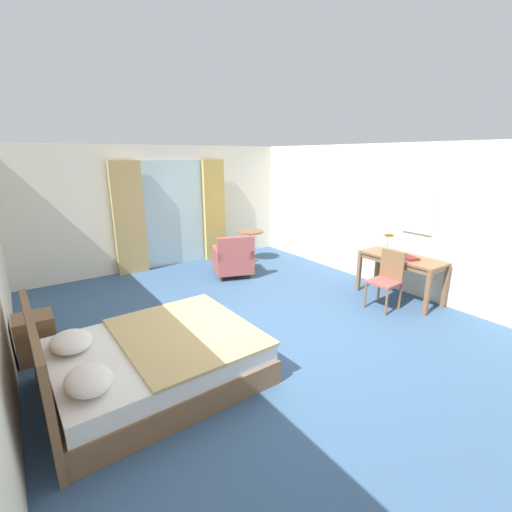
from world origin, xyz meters
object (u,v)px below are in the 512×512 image
Objects in this scene: closed_book at (408,257)px; armchair_by_window at (233,259)px; bed at (151,361)px; writing_desk at (402,262)px; desk_chair at (387,277)px; round_cafe_table at (250,239)px; desk_lamp at (389,235)px; nightstand at (36,337)px.

closed_book is 0.33× the size of armchair_by_window.
bed is at bearing -167.35° from closed_book.
armchair_by_window reaches higher than writing_desk.
round_cafe_table is at bearing 95.27° from desk_chair.
armchair_by_window is 1.13m from round_cafe_table.
writing_desk is at bearing -1.69° from bed.
desk_chair is 2.01× the size of desk_lamp.
armchair_by_window reaches higher than closed_book.
desk_lamp reaches higher than closed_book.
desk_chair is (4.60, -1.45, 0.23)m from nightstand.
desk_lamp reaches higher than bed.
armchair_by_window reaches higher than nightstand.
armchair_by_window is at bearing 124.94° from desk_lamp.
bed is 2.34× the size of desk_chair.
bed is at bearing -178.30° from desk_lamp.
desk_lamp is 1.48× the size of closed_book.
bed reaches higher than round_cafe_table.
desk_chair is at bearing -168.49° from closed_book.
writing_desk is 1.45× the size of armchair_by_window.
writing_desk is 4.33× the size of closed_book.
closed_book is (0.46, -0.04, 0.25)m from desk_chair.
bed is 4.16m from desk_lamp.
bed reaches higher than writing_desk.
writing_desk is 3.34m from round_cafe_table.
closed_book reaches higher than round_cafe_table.
desk_chair is 1.31× the size of round_cafe_table.
nightstand is 5.20m from desk_lamp.
desk_chair is 0.76m from desk_lamp.
desk_chair is at bearing -141.66° from desk_lamp.
desk_chair is at bearing -169.46° from writing_desk.
bed is 1.61× the size of writing_desk.
desk_lamp is 3.13m from round_cafe_table.
nightstand is at bearing 162.46° from desk_chair.
round_cafe_table is (-0.73, 2.99, -0.54)m from desk_lamp.
writing_desk is 2.93× the size of desk_lamp.
nightstand is 4.83m from desk_chair.
desk_chair is (3.66, -0.21, 0.24)m from bed.
nightstand is at bearing -160.96° from armchair_by_window.
armchair_by_window is (-1.64, 2.67, -0.41)m from closed_book.
armchair_by_window is at bearing 123.29° from writing_desk.
closed_book is 3.46m from round_cafe_table.
round_cafe_table is at bearing 23.59° from nightstand.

